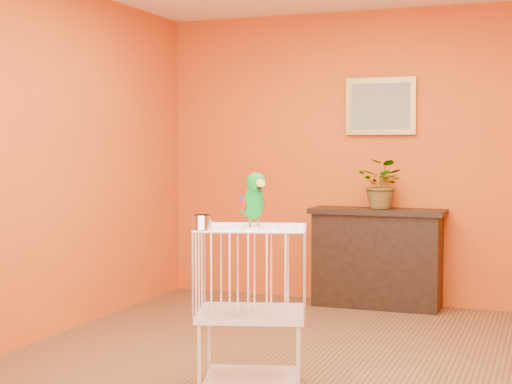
% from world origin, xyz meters
% --- Properties ---
extents(ground, '(4.50, 4.50, 0.00)m').
position_xyz_m(ground, '(0.00, 0.00, 0.00)').
color(ground, brown).
rests_on(ground, ground).
extents(room_shell, '(4.50, 4.50, 4.50)m').
position_xyz_m(room_shell, '(0.00, 0.00, 1.58)').
color(room_shell, '#C64212').
rests_on(room_shell, ground).
extents(console_cabinet, '(1.15, 0.42, 0.86)m').
position_xyz_m(console_cabinet, '(0.01, 2.05, 0.43)').
color(console_cabinet, black).
rests_on(console_cabinet, ground).
extents(potted_plant, '(0.49, 0.52, 0.34)m').
position_xyz_m(potted_plant, '(0.06, 2.03, 1.03)').
color(potted_plant, '#26722D').
rests_on(potted_plant, console_cabinet).
extents(framed_picture, '(0.62, 0.04, 0.50)m').
position_xyz_m(framed_picture, '(0.00, 2.22, 1.75)').
color(framed_picture, '#B0943F').
rests_on(framed_picture, room_shell).
extents(birdcage, '(0.71, 0.62, 0.93)m').
position_xyz_m(birdcage, '(-0.17, -0.51, 0.49)').
color(birdcage, white).
rests_on(birdcage, ground).
extents(feed_cup, '(0.11, 0.11, 0.08)m').
position_xyz_m(feed_cup, '(-0.36, -0.76, 0.98)').
color(feed_cup, silver).
rests_on(feed_cup, birdcage).
extents(parrot, '(0.23, 0.25, 0.31)m').
position_xyz_m(parrot, '(-0.17, -0.46, 1.09)').
color(parrot, '#59544C').
rests_on(parrot, birdcage).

